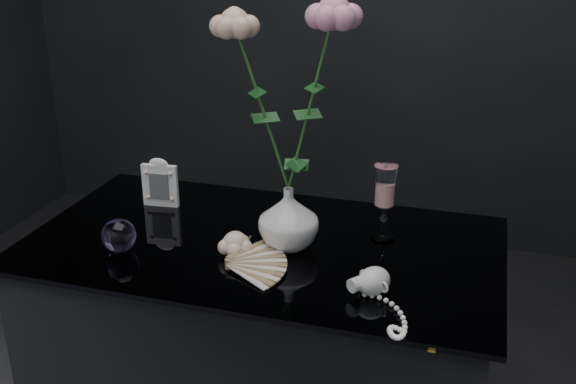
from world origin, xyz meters
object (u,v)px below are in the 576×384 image
(vase, at_px, (289,218))
(loose_rose, at_px, (235,244))
(wine_glass, at_px, (384,203))
(paperweight, at_px, (119,236))
(picture_frame, at_px, (160,182))
(pearl_jar, at_px, (374,280))

(vase, bearing_deg, loose_rose, -143.15)
(wine_glass, xyz_separation_m, loose_rose, (-0.29, -0.18, -0.06))
(wine_glass, bearing_deg, paperweight, -156.84)
(paperweight, bearing_deg, wine_glass, 23.16)
(picture_frame, relative_size, loose_rose, 0.77)
(loose_rose, distance_m, pearl_jar, 0.32)
(vase, xyz_separation_m, loose_rose, (-0.10, -0.07, -0.04))
(vase, height_order, pearl_jar, vase)
(picture_frame, bearing_deg, paperweight, -89.43)
(paperweight, height_order, loose_rose, paperweight)
(wine_glass, distance_m, pearl_jar, 0.25)
(picture_frame, height_order, paperweight, picture_frame)
(pearl_jar, bearing_deg, picture_frame, -167.73)
(vase, xyz_separation_m, picture_frame, (-0.37, 0.13, -0.01))
(wine_glass, bearing_deg, pearl_jar, -84.70)
(loose_rose, bearing_deg, paperweight, -165.69)
(paperweight, relative_size, pearl_jar, 0.37)
(loose_rose, bearing_deg, vase, 39.09)
(vase, height_order, loose_rose, vase)
(vase, bearing_deg, pearl_jar, -33.65)
(paperweight, bearing_deg, vase, 20.01)
(vase, relative_size, wine_glass, 0.79)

